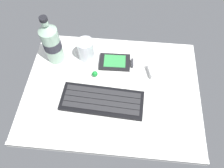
# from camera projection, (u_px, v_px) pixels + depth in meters

# --- Properties ---
(ground_plane) EXTENTS (0.64, 0.48, 0.03)m
(ground_plane) POSITION_uv_depth(u_px,v_px,m) (112.00, 90.00, 0.80)
(ground_plane) COLOR silver
(keyboard) EXTENTS (0.30, 0.12, 0.02)m
(keyboard) POSITION_uv_depth(u_px,v_px,m) (102.00, 101.00, 0.76)
(keyboard) COLOR black
(keyboard) RESTS_ON ground_plane
(handheld_device) EXTENTS (0.13, 0.08, 0.02)m
(handheld_device) POSITION_uv_depth(u_px,v_px,m) (116.00, 62.00, 0.85)
(handheld_device) COLOR black
(handheld_device) RESTS_ON ground_plane
(juice_cup) EXTENTS (0.06, 0.06, 0.09)m
(juice_cup) POSITION_uv_depth(u_px,v_px,m) (86.00, 50.00, 0.84)
(juice_cup) COLOR silver
(juice_cup) RESTS_ON ground_plane
(water_bottle) EXTENTS (0.07, 0.07, 0.21)m
(water_bottle) POSITION_uv_depth(u_px,v_px,m) (52.00, 43.00, 0.79)
(water_bottle) COLOR #9EC1A8
(water_bottle) RESTS_ON ground_plane
(charger_block) EXTENTS (0.08, 0.07, 0.02)m
(charger_block) POSITION_uv_depth(u_px,v_px,m) (158.00, 71.00, 0.82)
(charger_block) COLOR white
(charger_block) RESTS_ON ground_plane
(trackball_mouse) EXTENTS (0.02, 0.02, 0.02)m
(trackball_mouse) POSITION_uv_depth(u_px,v_px,m) (95.00, 74.00, 0.81)
(trackball_mouse) COLOR #198C33
(trackball_mouse) RESTS_ON ground_plane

